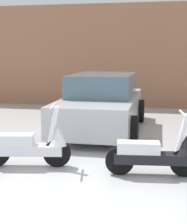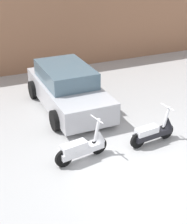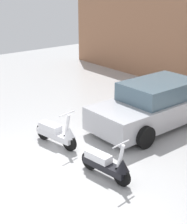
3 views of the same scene
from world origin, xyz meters
TOP-DOWN VIEW (x-y plane):
  - ground_plane at (0.00, 0.00)m, footprint 28.00×28.00m
  - wall_back at (0.00, 8.30)m, footprint 19.60×0.12m
  - scooter_front_left at (-1.26, 1.08)m, footprint 1.56×0.62m
  - scooter_front_right at (0.92, 1.04)m, footprint 1.51×0.54m
  - car_rear_left at (-0.53, 4.29)m, footprint 2.07×4.26m

SIDE VIEW (x-z plane):
  - ground_plane at x=0.00m, z-range 0.00..0.00m
  - scooter_front_right at x=0.92m, z-range -0.15..0.90m
  - scooter_front_left at x=-1.26m, z-range -0.16..0.94m
  - car_rear_left at x=-0.53m, z-range -0.03..1.41m
  - wall_back at x=0.00m, z-range 0.00..3.77m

